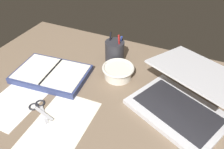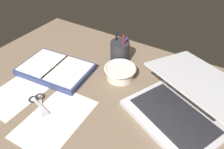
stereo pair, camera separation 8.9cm
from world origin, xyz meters
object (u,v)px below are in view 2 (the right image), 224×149
pen_cup (120,52)px  scissors (38,100)px  laptop (183,104)px  bowl (120,72)px  planner (56,69)px

pen_cup → scissors: size_ratio=1.20×
laptop → scissors: size_ratio=3.50×
pen_cup → scissors: 43.67cm
laptop → bowl: bearing=-168.3°
laptop → scissors: laptop is taller
pen_cup → planner: size_ratio=0.46×
planner → scissors: (6.84, -17.93, -1.20)cm
scissors → bowl: bearing=81.3°
laptop → pen_cup: (-36.67, 17.86, 0.02)cm
bowl → pen_cup: (-6.47, 10.87, 2.36)cm
laptop → bowl: (-30.20, 7.00, -2.34)cm
planner → scissors: size_ratio=2.61×
bowl → scissors: bearing=-124.3°
laptop → bowl: size_ratio=3.17×
pen_cup → planner: pen_cup is taller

